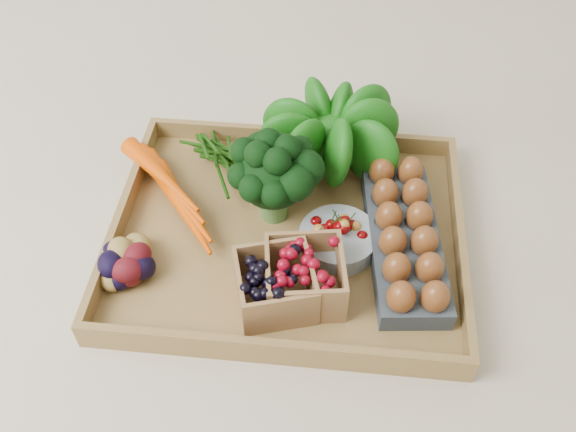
# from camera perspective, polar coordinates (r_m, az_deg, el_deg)

# --- Properties ---
(ground) EXTENTS (4.00, 4.00, 0.00)m
(ground) POSITION_cam_1_polar(r_m,az_deg,el_deg) (1.04, -0.00, -2.20)
(ground) COLOR beige
(ground) RESTS_ON ground
(tray) EXTENTS (0.55, 0.45, 0.01)m
(tray) POSITION_cam_1_polar(r_m,az_deg,el_deg) (1.04, -0.00, -1.94)
(tray) COLOR olive
(tray) RESTS_ON ground
(carrots) EXTENTS (0.23, 0.16, 0.05)m
(carrots) POSITION_cam_1_polar(r_m,az_deg,el_deg) (1.08, -10.37, 2.50)
(carrots) COLOR #E84A00
(carrots) RESTS_ON tray
(lettuce) EXTENTS (0.16, 0.16, 0.16)m
(lettuce) POSITION_cam_1_polar(r_m,az_deg,el_deg) (1.10, 4.10, 7.87)
(lettuce) COLOR #0C4B0B
(lettuce) RESTS_ON tray
(broccoli) EXTENTS (0.15, 0.15, 0.12)m
(broccoli) POSITION_cam_1_polar(r_m,az_deg,el_deg) (1.02, -1.30, 2.38)
(broccoli) COLOR black
(broccoli) RESTS_ON tray
(cherry_bowl) EXTENTS (0.12, 0.12, 0.03)m
(cherry_bowl) POSITION_cam_1_polar(r_m,az_deg,el_deg) (1.00, 4.46, -2.12)
(cherry_bowl) COLOR #8C9EA5
(cherry_bowl) RESTS_ON tray
(egg_carton) EXTENTS (0.14, 0.31, 0.04)m
(egg_carton) POSITION_cam_1_polar(r_m,az_deg,el_deg) (1.01, 10.23, -2.25)
(egg_carton) COLOR #384148
(egg_carton) RESTS_ON tray
(potatoes) EXTENTS (0.13, 0.13, 0.07)m
(potatoes) POSITION_cam_1_polar(r_m,az_deg,el_deg) (0.98, -14.40, -3.78)
(potatoes) COLOR #440B11
(potatoes) RESTS_ON tray
(punnet_blackberry) EXTENTS (0.13, 0.13, 0.07)m
(punnet_blackberry) POSITION_cam_1_polar(r_m,az_deg,el_deg) (0.92, -1.13, -6.16)
(punnet_blackberry) COLOR black
(punnet_blackberry) RESTS_ON tray
(punnet_raspberry) EXTENTS (0.13, 0.13, 0.08)m
(punnet_raspberry) POSITION_cam_1_polar(r_m,az_deg,el_deg) (0.93, 1.49, -5.43)
(punnet_raspberry) COLOR maroon
(punnet_raspberry) RESTS_ON tray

